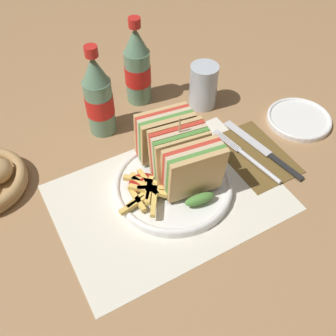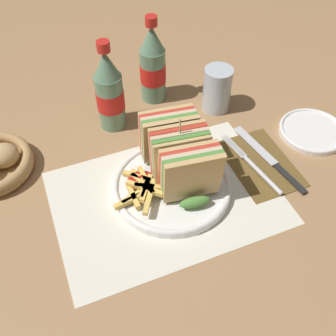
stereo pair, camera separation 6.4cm
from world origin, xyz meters
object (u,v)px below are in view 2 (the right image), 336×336
at_px(fork, 256,168).
at_px(coke_bottle_far, 153,66).
at_px(glass_near, 217,92).
at_px(side_saucer, 312,131).
at_px(knife, 269,159).
at_px(coke_bottle_near, 109,92).
at_px(club_sandwich, 179,154).
at_px(plate_main, 172,185).

distance_m(fork, coke_bottle_far, 0.33).
bearing_deg(glass_near, side_saucer, -45.32).
bearing_deg(knife, coke_bottle_near, 130.38).
distance_m(club_sandwich, coke_bottle_near, 0.22).
bearing_deg(club_sandwich, plate_main, -140.52).
bearing_deg(knife, fork, -167.99).
xyz_separation_m(club_sandwich, fork, (0.15, -0.04, -0.06)).
height_order(knife, side_saucer, side_saucer).
bearing_deg(coke_bottle_near, coke_bottle_far, 26.19).
height_order(knife, coke_bottle_far, coke_bottle_far).
relative_size(plate_main, club_sandwich, 1.20).
relative_size(plate_main, side_saucer, 1.59).
relative_size(coke_bottle_near, side_saucer, 1.43).
height_order(coke_bottle_near, side_saucer, coke_bottle_near).
xyz_separation_m(coke_bottle_near, glass_near, (0.24, -0.03, -0.04)).
bearing_deg(coke_bottle_far, side_saucer, -41.98).
bearing_deg(side_saucer, fork, -163.28).
distance_m(coke_bottle_far, glass_near, 0.16).
height_order(plate_main, coke_bottle_near, coke_bottle_near).
xyz_separation_m(coke_bottle_far, glass_near, (0.12, -0.09, -0.04)).
bearing_deg(fork, glass_near, 77.42).
bearing_deg(coke_bottle_far, knife, -62.93).
bearing_deg(club_sandwich, knife, -6.75).
bearing_deg(coke_bottle_far, fork, -70.60).
bearing_deg(plate_main, fork, -6.73).
height_order(coke_bottle_near, glass_near, coke_bottle_near).
xyz_separation_m(coke_bottle_near, side_saucer, (0.40, -0.19, -0.08)).
xyz_separation_m(club_sandwich, side_saucer, (0.33, 0.01, -0.06)).
bearing_deg(coke_bottle_near, fork, -47.40).
bearing_deg(glass_near, knife, -82.39).
relative_size(glass_near, side_saucer, 0.72).
height_order(fork, glass_near, glass_near).
xyz_separation_m(fork, coke_bottle_near, (-0.23, 0.25, 0.08)).
relative_size(plate_main, glass_near, 2.20).
xyz_separation_m(plate_main, knife, (0.22, -0.01, -0.00)).
height_order(fork, knife, fork).
bearing_deg(side_saucer, coke_bottle_near, 154.11).
xyz_separation_m(knife, side_saucer, (0.13, 0.04, 0.00)).
distance_m(coke_bottle_near, coke_bottle_far, 0.13).
distance_m(coke_bottle_near, glass_near, 0.25).
distance_m(plate_main, coke_bottle_far, 0.30).
relative_size(plate_main, coke_bottle_near, 1.12).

